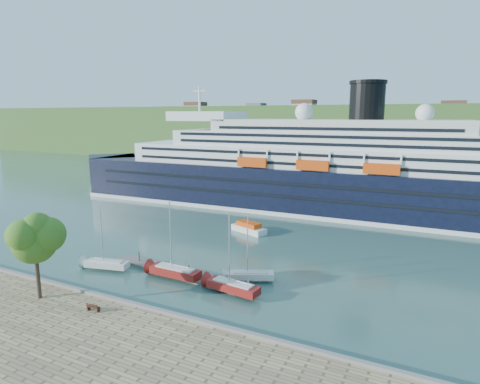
% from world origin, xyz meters
% --- Properties ---
extents(ground, '(400.00, 400.00, 0.00)m').
position_xyz_m(ground, '(0.00, 0.00, 0.00)').
color(ground, '#2E524C').
rests_on(ground, ground).
extents(far_hillside, '(400.00, 50.00, 24.00)m').
position_xyz_m(far_hillside, '(0.00, 145.00, 12.00)').
color(far_hillside, '#2D5120').
rests_on(far_hillside, ground).
extents(quay_coping, '(220.00, 0.50, 0.30)m').
position_xyz_m(quay_coping, '(0.00, -0.20, 1.15)').
color(quay_coping, slate).
rests_on(quay_coping, promenade).
extents(cruise_ship, '(120.71, 20.50, 27.02)m').
position_xyz_m(cruise_ship, '(5.13, 53.26, 13.51)').
color(cruise_ship, black).
rests_on(cruise_ship, ground).
extents(park_bench, '(1.48, 0.74, 0.91)m').
position_xyz_m(park_bench, '(1.12, -2.92, 1.46)').
color(park_bench, '#411F12').
rests_on(park_bench, promenade).
extents(promenade_tree, '(6.22, 6.22, 10.29)m').
position_xyz_m(promenade_tree, '(-6.35, -3.26, 6.15)').
color(promenade_tree, '#316019').
rests_on(promenade_tree, promenade).
extents(floating_pontoon, '(20.18, 4.65, 0.45)m').
position_xyz_m(floating_pontoon, '(1.54, 10.59, 0.22)').
color(floating_pontoon, '#69635D').
rests_on(floating_pontoon, ground).
extents(sailboat_white_near, '(6.79, 3.27, 8.46)m').
position_xyz_m(sailboat_white_near, '(-7.39, 7.63, 4.23)').
color(sailboat_white_near, silver).
rests_on(sailboat_white_near, ground).
extents(sailboat_red, '(7.49, 2.19, 9.64)m').
position_xyz_m(sailboat_red, '(2.55, 9.13, 4.82)').
color(sailboat_red, maroon).
rests_on(sailboat_red, ground).
extents(sailboat_white_far, '(6.36, 4.18, 8.02)m').
position_xyz_m(sailboat_white_far, '(11.38, 12.69, 4.01)').
color(sailboat_white_far, silver).
rests_on(sailboat_white_far, ground).
extents(tender_launch, '(7.13, 4.47, 1.86)m').
position_xyz_m(tender_launch, '(2.27, 31.83, 0.93)').
color(tender_launch, '#D8430C').
rests_on(tender_launch, ground).
extents(sailboat_extra, '(7.29, 2.83, 9.18)m').
position_xyz_m(sailboat_extra, '(11.07, 8.42, 4.59)').
color(sailboat_extra, maroon).
rests_on(sailboat_extra, ground).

